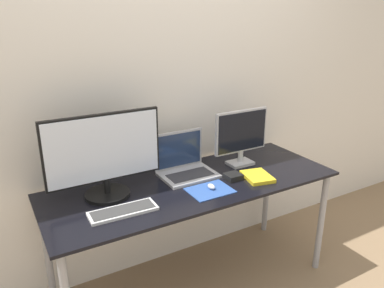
% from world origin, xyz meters
% --- Properties ---
extents(wall_back, '(7.00, 0.05, 2.50)m').
position_xyz_m(wall_back, '(0.00, 0.74, 1.25)').
color(wall_back, silver).
rests_on(wall_back, ground_plane).
extents(desk, '(1.82, 0.68, 0.76)m').
position_xyz_m(desk, '(0.00, 0.34, 0.67)').
color(desk, black).
rests_on(desk, ground_plane).
extents(monitor_left, '(0.65, 0.26, 0.48)m').
position_xyz_m(monitor_left, '(-0.51, 0.44, 1.01)').
color(monitor_left, black).
rests_on(monitor_left, desk).
extents(monitor_right, '(0.40, 0.12, 0.38)m').
position_xyz_m(monitor_right, '(0.43, 0.44, 0.97)').
color(monitor_right, '#B2B2B7').
rests_on(monitor_right, desk).
extents(laptop, '(0.35, 0.26, 0.27)m').
position_xyz_m(laptop, '(0.02, 0.49, 0.82)').
color(laptop, '#ADADB2').
rests_on(laptop, desk).
extents(keyboard, '(0.36, 0.14, 0.02)m').
position_xyz_m(keyboard, '(-0.50, 0.21, 0.77)').
color(keyboard, silver).
rests_on(keyboard, desk).
extents(mousepad, '(0.25, 0.20, 0.00)m').
position_xyz_m(mousepad, '(0.03, 0.20, 0.76)').
color(mousepad, '#2D519E').
rests_on(mousepad, desk).
extents(mouse, '(0.04, 0.06, 0.03)m').
position_xyz_m(mouse, '(0.04, 0.20, 0.78)').
color(mouse, silver).
rests_on(mouse, mousepad).
extents(book, '(0.19, 0.23, 0.02)m').
position_xyz_m(book, '(0.38, 0.19, 0.77)').
color(book, yellow).
rests_on(book, desk).
extents(power_brick, '(0.10, 0.09, 0.04)m').
position_xyz_m(power_brick, '(0.24, 0.26, 0.78)').
color(power_brick, black).
rests_on(power_brick, desk).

